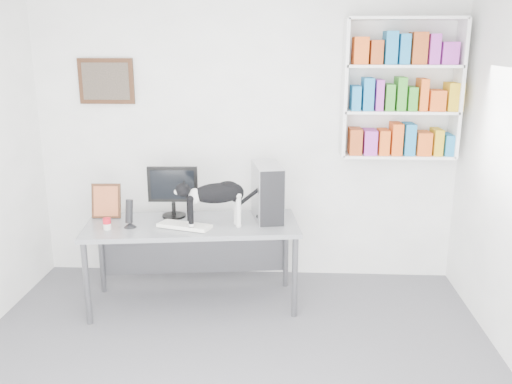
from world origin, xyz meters
The scene contains 11 objects.
room centered at (0.00, 0.00, 1.35)m, with size 4.01×4.01×2.70m.
bookshelf centered at (1.40, 1.85, 1.85)m, with size 1.03×0.28×1.24m, color white.
wall_art centered at (-1.30, 1.97, 1.90)m, with size 0.52×0.04×0.42m, color #472417.
desk centered at (-0.41, 1.27, 0.38)m, with size 1.81×0.70×0.75m, color slate.
monitor centered at (-0.60, 1.45, 0.99)m, with size 0.44×0.21×0.47m, color black.
keyboard centered at (-0.45, 1.15, 0.77)m, with size 0.44×0.17×0.03m, color white.
pc_tower centered at (0.23, 1.44, 1.00)m, with size 0.22×0.49×0.49m, color #A5A5A9.
speaker centered at (-0.91, 1.14, 0.88)m, with size 0.11×0.11×0.25m, color black.
leaning_print centered at (-1.19, 1.40, 0.91)m, with size 0.25×0.10×0.32m, color #472417.
soup_can centered at (-1.09, 1.08, 0.80)m, with size 0.07×0.07×0.10m, color red.
cat centered at (-0.19, 1.18, 0.95)m, with size 0.65×0.17×0.40m, color black, non-canonical shape.
Camera 1 is at (0.37, -3.09, 2.24)m, focal length 38.00 mm.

